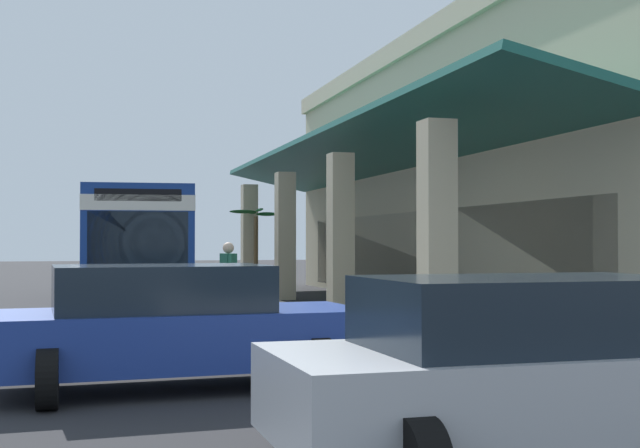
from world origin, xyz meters
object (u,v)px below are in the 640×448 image
(parked_sedan_silver, at_px, (545,369))
(pedestrian, at_px, (228,279))
(transit_bus, at_px, (142,239))
(potted_palm, at_px, (256,274))
(parked_sedan_blue, at_px, (173,325))

(parked_sedan_silver, bearing_deg, pedestrian, -177.30)
(transit_bus, xyz_separation_m, potted_palm, (-4.59, 4.31, -1.24))
(parked_sedan_blue, xyz_separation_m, pedestrian, (-7.23, 1.88, 0.24))
(transit_bus, distance_m, parked_sedan_blue, 14.95)
(pedestrian, height_order, potted_palm, potted_palm)
(transit_bus, bearing_deg, parked_sedan_silver, 5.36)
(parked_sedan_silver, relative_size, pedestrian, 2.53)
(transit_bus, xyz_separation_m, pedestrian, (7.66, 1.26, -0.86))
(parked_sedan_blue, height_order, potted_palm, potted_palm)
(parked_sedan_silver, bearing_deg, transit_bus, -174.64)
(parked_sedan_blue, bearing_deg, pedestrian, 165.45)
(parked_sedan_blue, height_order, pedestrian, pedestrian)
(parked_sedan_blue, bearing_deg, transit_bus, 177.62)
(pedestrian, bearing_deg, parked_sedan_blue, -14.55)
(parked_sedan_silver, bearing_deg, parked_sedan_blue, -150.73)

